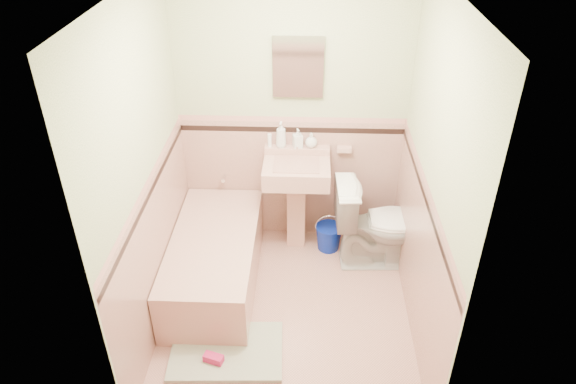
{
  "coord_description": "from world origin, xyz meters",
  "views": [
    {
      "loc": [
        0.14,
        -3.16,
        3.19
      ],
      "look_at": [
        0.0,
        0.25,
        1.0
      ],
      "focal_mm": 33.2,
      "sensor_mm": 36.0,
      "label": 1
    }
  ],
  "objects_px": {
    "bucket": "(329,237)",
    "shoe": "(213,358)",
    "soap_bottle_left": "(281,134)",
    "sink": "(296,206)",
    "soap_bottle_mid": "(298,138)",
    "medicine_cabinet": "(298,67)",
    "soap_bottle_right": "(311,140)",
    "bathtub": "(215,261)",
    "toilet": "(381,224)"
  },
  "relations": [
    {
      "from": "sink",
      "to": "bathtub",
      "type": "bearing_deg",
      "value": -142.07
    },
    {
      "from": "soap_bottle_mid",
      "to": "bathtub",
      "type": "bearing_deg",
      "value": -133.91
    },
    {
      "from": "soap_bottle_mid",
      "to": "bucket",
      "type": "xyz_separation_m",
      "value": [
        0.31,
        -0.2,
        -0.94
      ]
    },
    {
      "from": "soap_bottle_right",
      "to": "bucket",
      "type": "height_order",
      "value": "soap_bottle_right"
    },
    {
      "from": "soap_bottle_left",
      "to": "bucket",
      "type": "relative_size",
      "value": 0.96
    },
    {
      "from": "soap_bottle_right",
      "to": "toilet",
      "type": "height_order",
      "value": "soap_bottle_right"
    },
    {
      "from": "bathtub",
      "to": "sink",
      "type": "xyz_separation_m",
      "value": [
        0.68,
        0.53,
        0.23
      ]
    },
    {
      "from": "soap_bottle_left",
      "to": "soap_bottle_right",
      "type": "height_order",
      "value": "soap_bottle_left"
    },
    {
      "from": "soap_bottle_right",
      "to": "sink",
      "type": "bearing_deg",
      "value": -124.35
    },
    {
      "from": "medicine_cabinet",
      "to": "shoe",
      "type": "distance_m",
      "value": 2.38
    },
    {
      "from": "medicine_cabinet",
      "to": "soap_bottle_mid",
      "type": "bearing_deg",
      "value": -83.52
    },
    {
      "from": "soap_bottle_left",
      "to": "bathtub",
      "type": "bearing_deg",
      "value": -127.06
    },
    {
      "from": "sink",
      "to": "soap_bottle_mid",
      "type": "relative_size",
      "value": 5.26
    },
    {
      "from": "sink",
      "to": "soap_bottle_mid",
      "type": "distance_m",
      "value": 0.63
    },
    {
      "from": "toilet",
      "to": "bucket",
      "type": "height_order",
      "value": "toilet"
    },
    {
      "from": "medicine_cabinet",
      "to": "toilet",
      "type": "bearing_deg",
      "value": -27.96
    },
    {
      "from": "sink",
      "to": "toilet",
      "type": "distance_m",
      "value": 0.78
    },
    {
      "from": "shoe",
      "to": "bathtub",
      "type": "bearing_deg",
      "value": 114.63
    },
    {
      "from": "soap_bottle_left",
      "to": "shoe",
      "type": "height_order",
      "value": "soap_bottle_left"
    },
    {
      "from": "medicine_cabinet",
      "to": "soap_bottle_right",
      "type": "relative_size",
      "value": 3.61
    },
    {
      "from": "sink",
      "to": "soap_bottle_left",
      "type": "relative_size",
      "value": 3.85
    },
    {
      "from": "soap_bottle_mid",
      "to": "bucket",
      "type": "height_order",
      "value": "soap_bottle_mid"
    },
    {
      "from": "soap_bottle_left",
      "to": "sink",
      "type": "bearing_deg",
      "value": -51.38
    },
    {
      "from": "medicine_cabinet",
      "to": "toilet",
      "type": "xyz_separation_m",
      "value": [
        0.75,
        -0.4,
        -1.28
      ]
    },
    {
      "from": "soap_bottle_right",
      "to": "shoe",
      "type": "distance_m",
      "value": 2.0
    },
    {
      "from": "sink",
      "to": "bucket",
      "type": "bearing_deg",
      "value": -3.59
    },
    {
      "from": "shoe",
      "to": "soap_bottle_left",
      "type": "bearing_deg",
      "value": 92.58
    },
    {
      "from": "bucket",
      "to": "shoe",
      "type": "xyz_separation_m",
      "value": [
        -0.87,
        -1.41,
        -0.06
      ]
    },
    {
      "from": "soap_bottle_right",
      "to": "soap_bottle_left",
      "type": "bearing_deg",
      "value": 180.0
    },
    {
      "from": "bucket",
      "to": "soap_bottle_right",
      "type": "bearing_deg",
      "value": 133.07
    },
    {
      "from": "medicine_cabinet",
      "to": "soap_bottle_mid",
      "type": "distance_m",
      "value": 0.64
    },
    {
      "from": "sink",
      "to": "soap_bottle_mid",
      "type": "xyz_separation_m",
      "value": [
        0.0,
        0.18,
        0.6
      ]
    },
    {
      "from": "soap_bottle_mid",
      "to": "bucket",
      "type": "relative_size",
      "value": 0.7
    },
    {
      "from": "bucket",
      "to": "shoe",
      "type": "distance_m",
      "value": 1.66
    },
    {
      "from": "soap_bottle_mid",
      "to": "soap_bottle_right",
      "type": "distance_m",
      "value": 0.12
    },
    {
      "from": "soap_bottle_left",
      "to": "shoe",
      "type": "relative_size",
      "value": 1.64
    },
    {
      "from": "sink",
      "to": "bucket",
      "type": "height_order",
      "value": "sink"
    },
    {
      "from": "soap_bottle_mid",
      "to": "soap_bottle_right",
      "type": "height_order",
      "value": "soap_bottle_mid"
    },
    {
      "from": "soap_bottle_right",
      "to": "bathtub",
      "type": "bearing_deg",
      "value": -138.52
    },
    {
      "from": "soap_bottle_left",
      "to": "soap_bottle_mid",
      "type": "bearing_deg",
      "value": 0.0
    },
    {
      "from": "medicine_cabinet",
      "to": "sink",
      "type": "bearing_deg",
      "value": -90.0
    },
    {
      "from": "soap_bottle_right",
      "to": "toilet",
      "type": "relative_size",
      "value": 0.16
    },
    {
      "from": "bathtub",
      "to": "soap_bottle_mid",
      "type": "distance_m",
      "value": 1.29
    },
    {
      "from": "bathtub",
      "to": "shoe",
      "type": "bearing_deg",
      "value": -82.58
    },
    {
      "from": "sink",
      "to": "soap_bottle_right",
      "type": "xyz_separation_m",
      "value": [
        0.12,
        0.18,
        0.59
      ]
    },
    {
      "from": "soap_bottle_right",
      "to": "toilet",
      "type": "bearing_deg",
      "value": -30.41
    },
    {
      "from": "soap_bottle_right",
      "to": "bucket",
      "type": "xyz_separation_m",
      "value": [
        0.19,
        -0.2,
        -0.92
      ]
    },
    {
      "from": "soap_bottle_mid",
      "to": "sink",
      "type": "bearing_deg",
      "value": -91.08
    },
    {
      "from": "toilet",
      "to": "soap_bottle_mid",
      "type": "bearing_deg",
      "value": 60.99
    },
    {
      "from": "toilet",
      "to": "bucket",
      "type": "relative_size",
      "value": 3.38
    }
  ]
}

